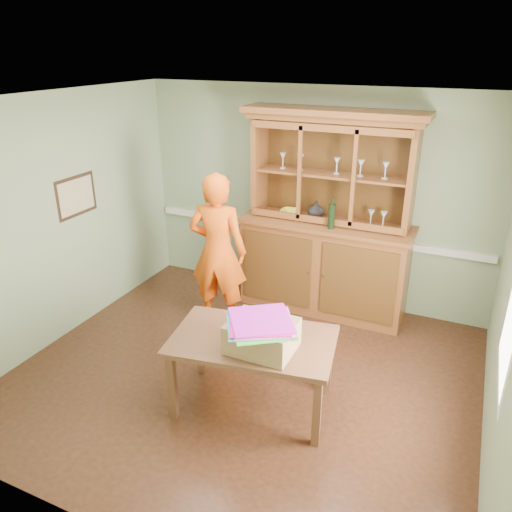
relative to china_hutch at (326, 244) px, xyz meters
The scene contains 12 objects.
floor 1.94m from the china_hutch, 99.43° to the right, with size 4.50×4.50×0.00m, color #4A2A18.
ceiling 2.53m from the china_hutch, 99.43° to the right, with size 4.50×4.50×0.00m, color white.
wall_back 0.63m from the china_hutch, 135.39° to the left, with size 4.50×4.50×0.00m, color gray.
wall_left 3.10m from the china_hutch, 145.87° to the right, with size 4.00×4.00×0.00m, color gray.
wall_front 3.76m from the china_hutch, 94.39° to the right, with size 4.50×4.50×0.00m, color gray.
chair_rail 0.39m from the china_hutch, 138.05° to the left, with size 4.41×0.05×0.08m, color silver.
framed_map 2.97m from the china_hutch, 150.57° to the right, with size 0.03×0.60×0.46m.
china_hutch is the anchor object (origin of this frame).
dining_table 2.10m from the china_hutch, 90.48° to the right, with size 1.56×1.09×0.72m.
cardboard_box 2.21m from the china_hutch, 86.89° to the right, with size 0.55×0.44×0.26m, color #A68756.
kite_stack 2.25m from the china_hutch, 86.78° to the right, with size 0.68×0.68×0.04m.
person 1.35m from the china_hutch, 139.29° to the right, with size 0.68×0.44×1.85m, color #FF5E10.
Camera 1 is at (1.86, -3.80, 3.13)m, focal length 35.00 mm.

